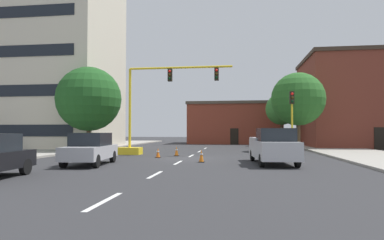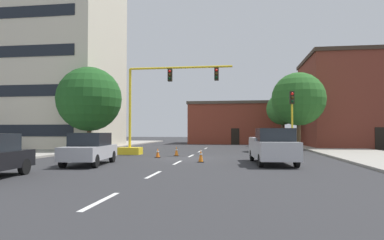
% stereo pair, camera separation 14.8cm
% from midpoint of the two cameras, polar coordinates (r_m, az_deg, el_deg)
% --- Properties ---
extents(ground_plane, '(160.00, 160.00, 0.00)m').
position_cam_midpoint_polar(ground_plane, '(22.94, -0.88, -6.45)').
color(ground_plane, '#2D2D30').
extents(sidewalk_left, '(6.00, 56.00, 0.14)m').
position_cam_midpoint_polar(sidewalk_left, '(34.75, -20.13, -4.65)').
color(sidewalk_left, '#9E998E').
rests_on(sidewalk_left, ground_plane).
extents(sidewalk_right, '(6.00, 56.00, 0.14)m').
position_cam_midpoint_polar(sidewalk_right, '(32.01, 25.00, -4.84)').
color(sidewalk_right, '#9E998E').
rests_on(sidewalk_right, ground_plane).
extents(lane_stripe_seg_0, '(0.16, 2.40, 0.01)m').
position_cam_midpoint_polar(lane_stripe_seg_0, '(9.48, -14.57, -12.98)').
color(lane_stripe_seg_0, silver).
rests_on(lane_stripe_seg_0, ground_plane).
extents(lane_stripe_seg_1, '(0.16, 2.40, 0.01)m').
position_cam_midpoint_polar(lane_stripe_seg_1, '(14.65, -6.14, -9.05)').
color(lane_stripe_seg_1, silver).
rests_on(lane_stripe_seg_1, ground_plane).
extents(lane_stripe_seg_2, '(0.16, 2.40, 0.01)m').
position_cam_midpoint_polar(lane_stripe_seg_2, '(19.99, -2.23, -7.12)').
color(lane_stripe_seg_2, silver).
rests_on(lane_stripe_seg_2, ground_plane).
extents(lane_stripe_seg_3, '(0.16, 2.40, 0.01)m').
position_cam_midpoint_polar(lane_stripe_seg_3, '(25.41, 0.01, -5.99)').
color(lane_stripe_seg_3, silver).
rests_on(lane_stripe_seg_3, ground_plane).
extents(lane_stripe_seg_4, '(0.16, 2.40, 0.01)m').
position_cam_midpoint_polar(lane_stripe_seg_4, '(30.85, 1.45, -5.26)').
color(lane_stripe_seg_4, silver).
rests_on(lane_stripe_seg_4, ground_plane).
extents(lane_stripe_seg_5, '(0.16, 2.40, 0.01)m').
position_cam_midpoint_polar(lane_stripe_seg_5, '(36.31, 2.46, -4.74)').
color(lane_stripe_seg_5, silver).
rests_on(lane_stripe_seg_5, ground_plane).
extents(building_tall_left, '(14.84, 11.25, 19.12)m').
position_cam_midpoint_polar(building_tall_left, '(41.53, -22.84, 9.03)').
color(building_tall_left, beige).
rests_on(building_tall_left, ground_plane).
extents(building_brick_center, '(13.39, 9.19, 5.96)m').
position_cam_midpoint_polar(building_brick_center, '(51.06, 7.38, -0.53)').
color(building_brick_center, brown).
rests_on(building_brick_center, ground_plane).
extents(building_row_right, '(12.19, 11.18, 10.22)m').
position_cam_midpoint_polar(building_row_right, '(42.97, 26.44, 2.73)').
color(building_row_right, brown).
rests_on(building_row_right, ground_plane).
extents(traffic_signal_gantry, '(8.94, 1.20, 6.83)m').
position_cam_midpoint_polar(traffic_signal_gantry, '(26.92, -7.89, -0.99)').
color(traffic_signal_gantry, yellow).
rests_on(traffic_signal_gantry, ground_plane).
extents(traffic_light_pole_right, '(0.32, 0.47, 4.80)m').
position_cam_midpoint_polar(traffic_light_pole_right, '(26.52, 16.52, 1.88)').
color(traffic_light_pole_right, yellow).
rests_on(traffic_light_pole_right, ground_plane).
extents(tree_right_far, '(3.89, 3.89, 6.49)m').
position_cam_midpoint_polar(tree_right_far, '(43.57, 14.94, 1.75)').
color(tree_right_far, brown).
rests_on(tree_right_far, ground_plane).
extents(tree_right_mid, '(4.80, 4.80, 7.13)m').
position_cam_midpoint_polar(tree_right_mid, '(32.33, 17.48, 3.35)').
color(tree_right_mid, '#4C3823').
rests_on(tree_right_mid, ground_plane).
extents(tree_left_near, '(5.67, 5.67, 7.50)m').
position_cam_midpoint_polar(tree_left_near, '(31.50, -16.65, 3.36)').
color(tree_left_near, '#4C3823').
rests_on(tree_left_near, ground_plane).
extents(pickup_truck_silver, '(2.46, 5.55, 1.99)m').
position_cam_midpoint_polar(pickup_truck_silver, '(19.63, 13.47, -4.33)').
color(pickup_truck_silver, '#BCBCC1').
rests_on(pickup_truck_silver, ground_plane).
extents(sedan_silver_mid_left, '(2.29, 4.66, 1.74)m').
position_cam_midpoint_polar(sedan_silver_mid_left, '(19.43, -16.49, -4.58)').
color(sedan_silver_mid_left, '#B7B7BC').
rests_on(sedan_silver_mid_left, ground_plane).
extents(traffic_cone_roadside_a, '(0.36, 0.36, 0.76)m').
position_cam_midpoint_polar(traffic_cone_roadside_a, '(20.17, 1.69, -6.02)').
color(traffic_cone_roadside_a, black).
rests_on(traffic_cone_roadside_a, ground_plane).
extents(traffic_cone_roadside_b, '(0.36, 0.36, 0.67)m').
position_cam_midpoint_polar(traffic_cone_roadside_b, '(23.68, -5.56, -5.50)').
color(traffic_cone_roadside_b, black).
rests_on(traffic_cone_roadside_b, ground_plane).
extents(traffic_cone_roadside_c, '(0.36, 0.36, 0.71)m').
position_cam_midpoint_polar(traffic_cone_roadside_c, '(25.31, -2.45, -5.22)').
color(traffic_cone_roadside_c, black).
rests_on(traffic_cone_roadside_c, ground_plane).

